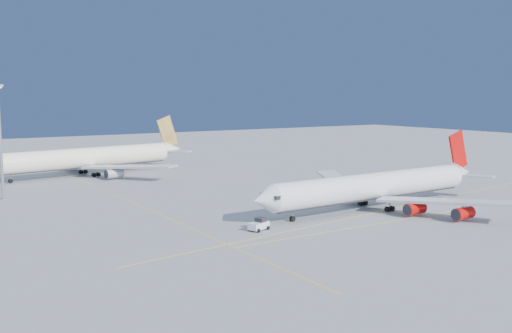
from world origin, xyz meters
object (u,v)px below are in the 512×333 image
at_px(airliner_virgin, 378,186).
at_px(airliner_etihad, 90,158).
at_px(pushback_tug, 259,224).
at_px(light_mast, 0,132).

xyz_separation_m(airliner_virgin, airliner_etihad, (-37.24, 84.84, 0.51)).
xyz_separation_m(airliner_virgin, pushback_tug, (-32.85, -3.24, -3.79)).
relative_size(airliner_etihad, light_mast, 2.50).
relative_size(airliner_virgin, airliner_etihad, 0.97).
height_order(airliner_virgin, airliner_etihad, airliner_etihad).
distance_m(pushback_tug, light_mast, 69.15).
relative_size(airliner_etihad, pushback_tug, 15.03).
xyz_separation_m(airliner_virgin, light_mast, (-66.82, 55.15, 11.00)).
bearing_deg(light_mast, pushback_tug, -59.81).
xyz_separation_m(airliner_etihad, light_mast, (-29.58, -29.68, 10.48)).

